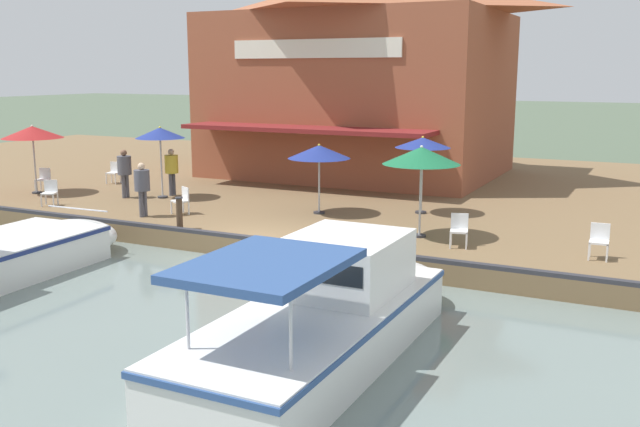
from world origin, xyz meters
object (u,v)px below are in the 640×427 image
(cafe_chair_under_first_umbrella, at_px, (44,178))
(person_at_quay_edge, at_px, (172,166))
(patio_umbrella_near_quay_edge, at_px, (421,156))
(person_near_entrance, at_px, (124,168))
(patio_umbrella_by_entrance, at_px, (319,152))
(cafe_chair_facing_river, at_px, (114,171))
(cafe_chair_far_corner_seat, at_px, (50,191))
(person_mid_patio, at_px, (142,183))
(motorboat_mid_row, at_px, (335,309))
(patio_umbrella_mid_patio_right, at_px, (423,143))
(patio_umbrella_back_row, at_px, (160,133))
(tree_upstream_bank, at_px, (337,50))
(waterfront_restaurant, at_px, (360,74))
(patio_umbrella_far_corner, at_px, (32,132))
(mooring_post, at_px, (179,213))
(cafe_chair_back_row_seat, at_px, (459,229))
(cafe_chair_beside_entrance, at_px, (182,199))
(cafe_chair_mid_patio, at_px, (599,239))

(cafe_chair_under_first_umbrella, distance_m, person_at_quay_edge, 5.19)
(patio_umbrella_near_quay_edge, bearing_deg, person_near_entrance, -95.94)
(patio_umbrella_by_entrance, height_order, cafe_chair_facing_river, patio_umbrella_by_entrance)
(cafe_chair_far_corner_seat, xyz_separation_m, person_at_quay_edge, (-3.40, 2.44, 0.58))
(person_mid_patio, height_order, motorboat_mid_row, person_mid_patio)
(patio_umbrella_mid_patio_right, relative_size, cafe_chair_far_corner_seat, 2.88)
(patio_umbrella_by_entrance, distance_m, cafe_chair_facing_river, 10.41)
(patio_umbrella_back_row, height_order, tree_upstream_bank, tree_upstream_bank)
(waterfront_restaurant, height_order, patio_umbrella_far_corner, waterfront_restaurant)
(motorboat_mid_row, xyz_separation_m, mooring_post, (-4.86, -7.19, 0.28))
(patio_umbrella_far_corner, xyz_separation_m, cafe_chair_back_row_seat, (1.07, 16.17, -1.77))
(waterfront_restaurant, relative_size, cafe_chair_beside_entrance, 14.40)
(cafe_chair_back_row_seat, relative_size, person_near_entrance, 0.49)
(cafe_chair_under_first_umbrella, relative_size, motorboat_mid_row, 0.11)
(patio_umbrella_far_corner, height_order, cafe_chair_mid_patio, patio_umbrella_far_corner)
(waterfront_restaurant, xyz_separation_m, person_mid_patio, (11.88, -2.14, -3.24))
(person_at_quay_edge, bearing_deg, cafe_chair_mid_patio, 79.97)
(waterfront_restaurant, relative_size, person_near_entrance, 7.13)
(cafe_chair_beside_entrance, xyz_separation_m, mooring_post, (1.77, 1.25, -0.01))
(cafe_chair_far_corner_seat, distance_m, cafe_chair_mid_patio, 17.19)
(cafe_chair_far_corner_seat, distance_m, cafe_chair_under_first_umbrella, 3.30)
(cafe_chair_mid_patio, bearing_deg, motorboat_mid_row, -30.13)
(waterfront_restaurant, height_order, tree_upstream_bank, waterfront_restaurant)
(cafe_chair_under_first_umbrella, distance_m, motorboat_mid_row, 17.74)
(patio_umbrella_by_entrance, bearing_deg, patio_umbrella_far_corner, -83.62)
(patio_umbrella_mid_patio_right, height_order, cafe_chair_beside_entrance, patio_umbrella_mid_patio_right)
(cafe_chair_under_first_umbrella, distance_m, person_near_entrance, 3.85)
(patio_umbrella_near_quay_edge, bearing_deg, cafe_chair_beside_entrance, -87.58)
(patio_umbrella_back_row, distance_m, cafe_chair_mid_patio, 14.98)
(cafe_chair_back_row_seat, relative_size, cafe_chair_facing_river, 1.00)
(patio_umbrella_far_corner, height_order, person_at_quay_edge, patio_umbrella_far_corner)
(patio_umbrella_by_entrance, bearing_deg, cafe_chair_facing_river, -100.57)
(cafe_chair_under_first_umbrella, bearing_deg, cafe_chair_far_corner_seat, 50.67)
(cafe_chair_mid_patio, relative_size, person_at_quay_edge, 0.50)
(cafe_chair_mid_patio, bearing_deg, patio_umbrella_back_row, -97.92)
(patio_umbrella_back_row, bearing_deg, person_at_quay_edge, 179.25)
(cafe_chair_far_corner_seat, xyz_separation_m, cafe_chair_beside_entrance, (-0.77, 4.86, 0.00))
(waterfront_restaurant, distance_m, cafe_chair_back_row_seat, 14.19)
(person_mid_patio, xyz_separation_m, tree_upstream_bank, (-14.87, -0.36, 4.37))
(cafe_chair_under_first_umbrella, height_order, person_at_quay_edge, person_at_quay_edge)
(patio_umbrella_back_row, distance_m, cafe_chair_back_row_seat, 11.78)
(cafe_chair_facing_river, xyz_separation_m, tree_upstream_bank, (-10.12, 5.11, 4.95))
(tree_upstream_bank, bearing_deg, cafe_chair_beside_entrance, 4.89)
(cafe_chair_facing_river, bearing_deg, mooring_post, 53.14)
(cafe_chair_beside_entrance, xyz_separation_m, person_near_entrance, (-1.50, -3.61, 0.60))
(patio_umbrella_mid_patio_right, bearing_deg, mooring_post, -46.01)
(cafe_chair_far_corner_seat, relative_size, cafe_chair_under_first_umbrella, 1.00)
(patio_umbrella_by_entrance, relative_size, person_at_quay_edge, 1.31)
(cafe_chair_far_corner_seat, relative_size, cafe_chair_mid_patio, 1.00)
(person_at_quay_edge, height_order, mooring_post, person_at_quay_edge)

